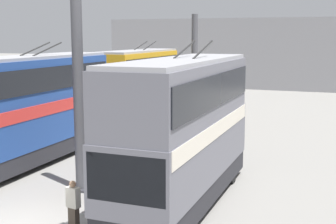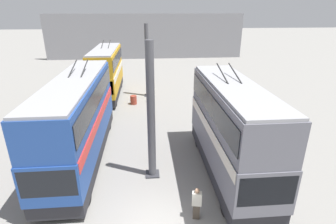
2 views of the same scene
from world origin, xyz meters
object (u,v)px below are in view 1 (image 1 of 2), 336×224
bus_right_mid (25,104)px  bus_right_far (139,81)px  person_aisle_midway (189,118)px  oil_drum (160,124)px  person_by_left_row (73,204)px  bus_left_near (183,124)px

bus_right_mid → bus_right_far: 12.67m
person_aisle_midway → oil_drum: person_aisle_midway is taller
person_by_left_row → person_aisle_midway: 15.71m
bus_right_mid → oil_drum: (9.71, -2.79, -2.45)m
bus_left_near → bus_right_mid: 8.84m
bus_right_far → person_by_left_row: size_ratio=5.91×
bus_right_far → bus_left_near: bearing=-150.4°
person_by_left_row → oil_drum: 15.76m
bus_right_mid → oil_drum: bus_right_mid is taller
bus_left_near → bus_right_far: (14.99, 8.53, -0.13)m
bus_right_mid → bus_right_far: bus_right_mid is taller
bus_right_mid → person_by_left_row: size_ratio=7.17×
bus_right_mid → person_by_left_row: 8.59m
bus_left_near → bus_right_mid: bus_left_near is taller
bus_left_near → person_aisle_midway: 13.02m
bus_right_far → person_aisle_midway: bearing=-120.0°
bus_left_near → bus_right_far: bus_left_near is taller
bus_left_near → bus_right_mid: (2.33, 8.53, -0.07)m
person_by_left_row → bus_right_far: bearing=-150.7°
bus_right_far → person_by_left_row: 19.45m
bus_left_near → bus_right_far: 17.25m
bus_left_near → bus_right_mid: size_ratio=0.82×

